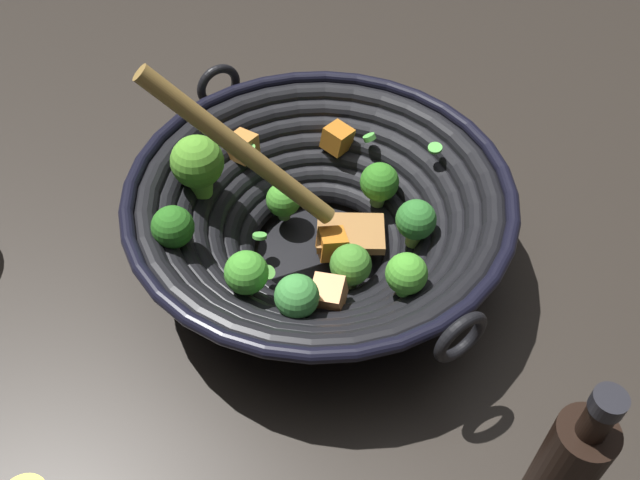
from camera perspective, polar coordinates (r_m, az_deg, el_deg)
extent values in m
plane|color=#28231E|center=(0.75, -0.02, -1.55)|extent=(4.00, 4.00, 0.00)
cylinder|color=black|center=(0.75, -0.02, -1.31)|extent=(0.13, 0.13, 0.01)
torus|color=black|center=(0.73, -0.03, -0.47)|extent=(0.19, 0.19, 0.03)
torus|color=black|center=(0.72, -0.03, 0.13)|extent=(0.22, 0.22, 0.03)
torus|color=black|center=(0.72, -0.03, 0.75)|extent=(0.25, 0.25, 0.03)
torus|color=black|center=(0.71, -0.03, 1.38)|extent=(0.28, 0.28, 0.03)
torus|color=black|center=(0.70, -0.03, 2.03)|extent=(0.31, 0.31, 0.03)
torus|color=black|center=(0.69, -0.03, 2.69)|extent=(0.34, 0.34, 0.03)
torus|color=black|center=(0.68, -0.03, 3.37)|extent=(0.37, 0.37, 0.03)
torus|color=black|center=(0.67, -0.03, 4.07)|extent=(0.39, 0.39, 0.01)
torus|color=black|center=(0.58, 11.55, -7.90)|extent=(0.02, 0.05, 0.05)
torus|color=black|center=(0.81, -8.37, 12.47)|extent=(0.02, 0.05, 0.05)
cylinder|color=#8AB44A|center=(0.70, 7.71, 0.23)|extent=(0.02, 0.02, 0.02)
sphere|color=#2E732C|center=(0.68, 7.93, 1.67)|extent=(0.04, 0.04, 0.04)
cylinder|color=#7BA33E|center=(0.67, -11.74, -0.34)|extent=(0.02, 0.02, 0.01)
sphere|color=#286A1E|center=(0.65, -12.07, 1.06)|extent=(0.04, 0.04, 0.04)
cylinder|color=#87B059|center=(0.64, 6.94, -4.27)|extent=(0.02, 0.02, 0.02)
sphere|color=green|center=(0.62, 7.16, -2.78)|extent=(0.04, 0.04, 0.04)
cylinder|color=#79B756|center=(0.75, 4.81, 3.44)|extent=(0.02, 0.02, 0.02)
sphere|color=#327A21|center=(0.74, 4.94, 4.80)|extent=(0.04, 0.04, 0.04)
cylinder|color=#63A24B|center=(0.76, -3.05, 2.16)|extent=(0.02, 0.02, 0.01)
sphere|color=#44942C|center=(0.74, -3.12, 3.30)|extent=(0.04, 0.04, 0.04)
cylinder|color=#64AB54|center=(0.64, -5.94, -3.97)|extent=(0.02, 0.01, 0.01)
sphere|color=green|center=(0.62, -6.11, -2.70)|extent=(0.04, 0.04, 0.04)
cylinder|color=#7DC246|center=(0.73, -9.77, 4.46)|extent=(0.03, 0.03, 0.02)
sphere|color=#569E2D|center=(0.70, -10.11, 6.39)|extent=(0.05, 0.05, 0.05)
cylinder|color=#77C145|center=(0.63, -1.87, -6.09)|extent=(0.02, 0.02, 0.02)
sphere|color=#3F903F|center=(0.61, -1.93, -4.68)|extent=(0.04, 0.04, 0.04)
cylinder|color=#87B55E|center=(0.70, 2.48, -3.36)|extent=(0.02, 0.02, 0.02)
sphere|color=#43882C|center=(0.68, 2.55, -2.05)|extent=(0.04, 0.04, 0.04)
cube|color=orange|center=(0.73, 2.24, 0.36)|extent=(0.03, 0.03, 0.03)
cube|color=#E3894C|center=(0.64, 0.72, -4.53)|extent=(0.04, 0.05, 0.04)
cube|color=orange|center=(0.71, 0.77, -0.49)|extent=(0.04, 0.04, 0.03)
cube|color=#C77322|center=(0.78, 1.45, 8.40)|extent=(0.03, 0.03, 0.03)
cube|color=#C47E38|center=(0.76, -6.38, 7.70)|extent=(0.03, 0.03, 0.03)
cylinder|color=#6BC651|center=(0.74, -6.10, 7.39)|extent=(0.01, 0.01, 0.01)
cylinder|color=#56B247|center=(0.73, 9.49, 7.50)|extent=(0.02, 0.02, 0.00)
cylinder|color=#56B247|center=(0.72, -5.01, 0.33)|extent=(0.02, 0.02, 0.01)
cylinder|color=#6BC651|center=(0.67, -4.34, -2.69)|extent=(0.02, 0.02, 0.01)
cylinder|color=#56B247|center=(0.77, 4.11, 8.45)|extent=(0.02, 0.01, 0.01)
cylinder|color=#6BC651|center=(0.63, 6.89, -4.16)|extent=(0.01, 0.01, 0.01)
cube|color=#9E6B38|center=(0.72, 2.55, 0.55)|extent=(0.08, 0.09, 0.01)
cylinder|color=olive|center=(0.64, -6.38, 7.30)|extent=(0.13, 0.14, 0.18)
cylinder|color=black|center=(0.58, 19.48, -17.58)|extent=(0.05, 0.05, 0.14)
cylinder|color=black|center=(0.51, 21.94, -13.64)|extent=(0.02, 0.02, 0.03)
cylinder|color=black|center=(0.49, 22.74, -12.31)|extent=(0.02, 0.02, 0.01)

